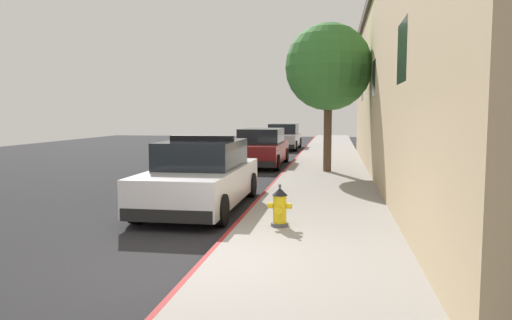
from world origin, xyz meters
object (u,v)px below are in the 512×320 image
object	(u,v)px
fire_hydrant	(280,207)
street_tree	(329,67)
parked_car_silver_ahead	(261,148)
parked_car_dark_far	(284,137)
police_cruiser	(202,176)

from	to	relation	value
fire_hydrant	street_tree	bearing A→B (deg)	85.42
parked_car_silver_ahead	fire_hydrant	size ratio (longest dim) A/B	6.37
parked_car_dark_far	street_tree	distance (m)	13.29
parked_car_silver_ahead	parked_car_dark_far	bearing A→B (deg)	90.54
police_cruiser	parked_car_silver_ahead	bearing A→B (deg)	90.19
parked_car_silver_ahead	parked_car_dark_far	world-z (taller)	same
parked_car_dark_far	street_tree	world-z (taller)	street_tree
street_tree	fire_hydrant	bearing A→B (deg)	-94.58
police_cruiser	fire_hydrant	xyz separation A→B (m)	(2.06, -2.21, -0.23)
police_cruiser	parked_car_silver_ahead	world-z (taller)	police_cruiser
parked_car_silver_ahead	street_tree	world-z (taller)	street_tree
police_cruiser	fire_hydrant	world-z (taller)	police_cruiser
parked_car_dark_far	street_tree	bearing A→B (deg)	-77.14
fire_hydrant	street_tree	distance (m)	9.26
fire_hydrant	parked_car_silver_ahead	bearing A→B (deg)	100.30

